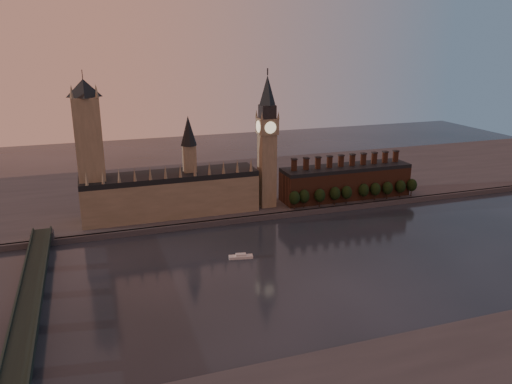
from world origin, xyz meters
The scene contains 18 objects.
ground centered at (0.00, 0.00, 0.00)m, with size 900.00×900.00×0.00m, color black.
north_bank centered at (0.00, 178.04, 2.00)m, with size 900.00×182.00×4.00m.
palace_of_westminster centered at (-64.41, 114.91, 21.63)m, with size 130.00×30.30×74.00m.
victoria_tower centered at (-120.00, 115.00, 59.09)m, with size 24.00×24.00×108.00m.
big_ben centered at (10.00, 110.00, 56.83)m, with size 15.00×15.00×107.00m.
chimney_block centered at (80.00, 110.00, 17.82)m, with size 110.00×25.00×37.00m.
embankment_tree_0 centered at (27.34, 94.50, 13.47)m, with size 8.60×8.60×14.88m.
embankment_tree_1 centered at (35.82, 95.47, 13.47)m, with size 8.60×8.60×14.88m.
embankment_tree_2 centered at (48.64, 93.64, 13.47)m, with size 8.60×8.60×14.88m.
embankment_tree_3 centered at (62.48, 94.55, 13.47)m, with size 8.60×8.60×14.88m.
embankment_tree_4 centered at (72.73, 94.14, 13.47)m, with size 8.60×8.60×14.88m.
embankment_tree_5 centered at (88.96, 95.32, 13.47)m, with size 8.60×8.60×14.88m.
embankment_tree_6 centered at (99.44, 94.48, 13.47)m, with size 8.60×8.60×14.88m.
embankment_tree_7 centered at (110.65, 93.95, 13.47)m, with size 8.60×8.60×14.88m.
embankment_tree_8 centered at (123.61, 94.61, 13.47)m, with size 8.60×8.60×14.88m.
embankment_tree_9 centered at (135.04, 94.99, 13.47)m, with size 8.60×8.60×14.88m.
westminster_bridge centered at (-155.00, -2.70, 7.44)m, with size 14.00×200.00×11.55m.
river_boat centered at (-36.62, 29.13, 1.15)m, with size 15.55×7.09×3.00m.
Camera 1 is at (-120.04, -245.21, 131.09)m, focal length 35.00 mm.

